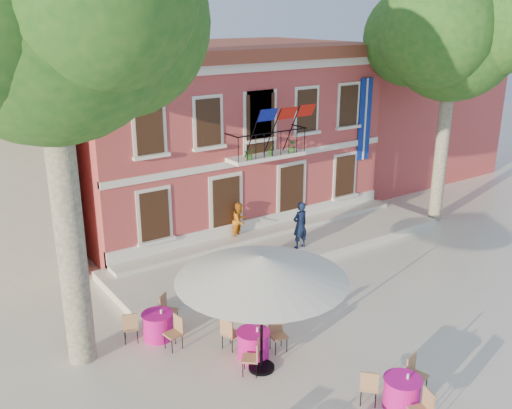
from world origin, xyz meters
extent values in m
plane|color=beige|center=(0.00, 0.00, 0.00)|extent=(90.00, 90.00, 0.00)
cube|color=#AE423F|center=(2.00, 10.00, 3.50)|extent=(13.00, 8.00, 7.00)
cube|color=brown|center=(2.00, 10.00, 7.25)|extent=(13.50, 8.50, 0.50)
cube|color=silver|center=(2.00, 6.05, 6.85)|extent=(13.30, 0.35, 0.35)
cube|color=silver|center=(2.00, 5.55, 3.50)|extent=(3.20, 0.90, 0.15)
cube|color=black|center=(2.00, 5.15, 4.50)|extent=(3.20, 0.04, 0.04)
cube|color=navy|center=(7.60, 5.94, 4.30)|extent=(0.70, 0.05, 3.60)
cube|color=#0D1892|center=(1.10, 4.80, 5.25)|extent=(0.76, 0.27, 0.47)
cube|color=red|center=(2.00, 4.80, 5.25)|extent=(0.76, 0.29, 0.47)
cube|color=red|center=(2.90, 4.80, 5.25)|extent=(0.76, 0.27, 0.47)
imported|color=#26591E|center=(1.00, 5.25, 3.82)|extent=(0.43, 0.37, 0.48)
imported|color=#26591E|center=(2.00, 5.25, 3.82)|extent=(0.26, 0.21, 0.48)
imported|color=#26591E|center=(3.00, 5.25, 3.82)|extent=(0.27, 0.27, 0.48)
cube|color=#AE423F|center=(14.00, 11.00, 3.00)|extent=(9.00, 9.00, 6.00)
cube|color=brown|center=(14.00, 11.00, 6.20)|extent=(9.40, 9.40, 0.40)
cube|color=silver|center=(2.00, 4.40, 0.15)|extent=(14.00, 3.40, 0.30)
cylinder|color=#A59E84|center=(-6.84, 1.62, 3.77)|extent=(0.72, 0.72, 7.55)
sphere|color=#1B4F18|center=(-6.84, 1.62, 8.84)|extent=(6.04, 6.04, 6.04)
cylinder|color=#A59E84|center=(9.66, 3.31, 3.40)|extent=(0.55, 0.55, 6.80)
sphere|color=#1B4F18|center=(9.66, 3.31, 7.97)|extent=(5.44, 5.44, 5.44)
cylinder|color=black|center=(-3.21, -1.50, 0.04)|extent=(0.68, 0.68, 0.08)
cylinder|color=black|center=(-3.21, -1.50, 1.41)|extent=(0.07, 0.07, 2.82)
cone|color=silver|center=(-3.21, -1.50, 2.87)|extent=(4.28, 4.28, 0.62)
imported|color=#101A36|center=(2.22, 3.67, 1.21)|extent=(0.68, 0.46, 1.81)
imported|color=orange|center=(0.83, 5.69, 1.05)|extent=(0.89, 0.80, 1.50)
cylinder|color=#C61284|center=(-3.08, -0.93, 0.38)|extent=(0.84, 0.84, 0.75)
cylinder|color=#C61284|center=(-3.08, -0.93, 0.76)|extent=(0.90, 0.90, 0.02)
cube|color=#A37A51|center=(-3.33, -0.23, 0.47)|extent=(0.54, 0.54, 0.95)
cube|color=#A37A51|center=(-3.57, -1.50, 0.47)|extent=(0.59, 0.59, 0.95)
cube|color=#A37A51|center=(-2.34, -1.07, 0.47)|extent=(0.49, 0.49, 0.95)
cylinder|color=#C61284|center=(-1.41, -4.59, 0.38)|extent=(0.84, 0.84, 0.75)
cylinder|color=#C61284|center=(-1.41, -4.59, 0.76)|extent=(0.90, 0.90, 0.02)
cube|color=#A37A51|center=(-1.92, -4.03, 0.47)|extent=(0.59, 0.59, 0.95)
cube|color=#A37A51|center=(-0.68, -4.42, 0.47)|extent=(0.50, 0.50, 0.95)
cylinder|color=#C61284|center=(-4.75, 1.38, 0.38)|extent=(0.84, 0.84, 0.75)
cylinder|color=#C61284|center=(-4.75, 1.38, 0.76)|extent=(0.90, 0.90, 0.02)
cube|color=#A37A51|center=(-4.16, 1.84, 0.47)|extent=(0.59, 0.59, 0.95)
cube|color=#A37A51|center=(-5.45, 1.66, 0.47)|extent=(0.55, 0.55, 0.95)
cube|color=#A37A51|center=(-4.65, 0.64, 0.47)|extent=(0.47, 0.47, 0.95)
camera|label=1|loc=(-10.53, -11.79, 8.74)|focal=40.00mm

